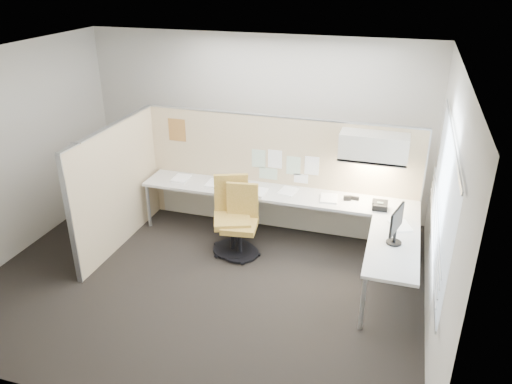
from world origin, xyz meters
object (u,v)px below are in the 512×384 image
(chair_left, at_px, (241,223))
(chair_right, at_px, (232,217))
(phone, at_px, (380,205))
(monitor, at_px, (396,224))
(desk, at_px, (296,207))

(chair_left, relative_size, chair_right, 0.93)
(chair_left, relative_size, phone, 4.63)
(chair_right, bearing_deg, monitor, -33.39)
(chair_left, height_order, monitor, monitor)
(chair_left, bearing_deg, monitor, -19.09)
(chair_left, bearing_deg, chair_right, 148.19)
(chair_left, distance_m, phone, 1.90)
(desk, bearing_deg, chair_left, -147.52)
(monitor, bearing_deg, phone, 29.67)
(desk, height_order, chair_right, chair_right)
(chair_left, height_order, chair_right, chair_right)
(desk, height_order, phone, phone)
(chair_left, distance_m, monitor, 2.15)
(chair_left, bearing_deg, phone, 6.53)
(chair_left, relative_size, monitor, 2.16)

